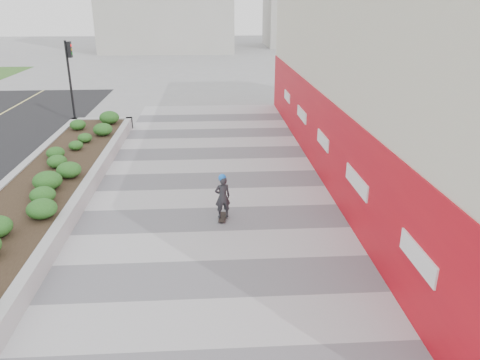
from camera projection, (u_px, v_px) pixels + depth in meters
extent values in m
plane|color=gray|center=(216.00, 329.00, 9.36)|extent=(160.00, 160.00, 0.00)
cube|color=#A8A8AD|center=(214.00, 253.00, 12.15)|extent=(8.00, 36.00, 0.01)
cube|color=beige|center=(405.00, 64.00, 16.71)|extent=(6.00, 24.00, 8.00)
cube|color=red|center=(319.00, 133.00, 17.43)|extent=(0.12, 24.00, 3.00)
cube|color=#9E9EA0|center=(102.00, 123.00, 23.68)|extent=(3.00, 0.30, 0.55)
cube|color=#9E9EA0|center=(4.00, 191.00, 15.36)|extent=(0.30, 18.00, 0.55)
cube|color=#9E9EA0|center=(87.00, 189.00, 15.53)|extent=(0.30, 18.00, 0.55)
cube|color=#2D2116|center=(46.00, 190.00, 15.45)|extent=(2.40, 17.40, 0.50)
cylinder|color=black|center=(70.00, 82.00, 24.45)|extent=(0.12, 0.12, 4.20)
cube|color=black|center=(70.00, 49.00, 23.86)|extent=(0.18, 0.28, 0.80)
cylinder|color=#595654|center=(233.00, 252.00, 12.18)|extent=(0.44, 0.44, 0.01)
cube|color=black|center=(223.00, 217.00, 14.00)|extent=(0.30, 0.74, 0.02)
imported|color=#2A2A30|center=(223.00, 197.00, 13.76)|extent=(0.53, 0.41, 1.29)
sphere|color=blue|center=(222.00, 178.00, 13.54)|extent=(0.23, 0.23, 0.23)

